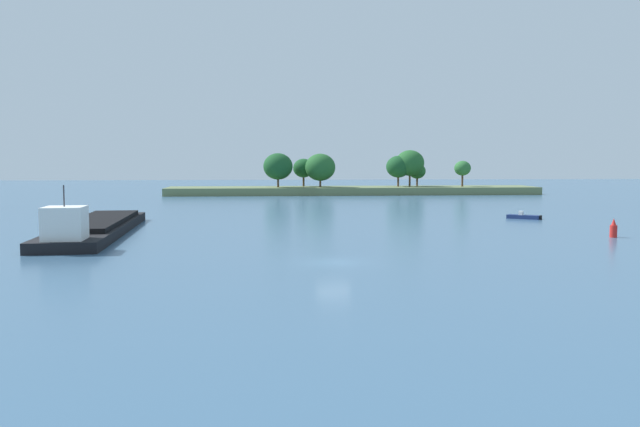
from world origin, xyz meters
The scene contains 5 objects.
ground_plane centered at (0.00, 0.00, 0.00)m, with size 400.00×400.00×0.00m, color #3D607F.
treeline_island centered at (13.98, 95.36, 2.95)m, with size 81.73×12.13×9.81m.
cargo_barge centered at (-22.57, 20.04, 0.85)m, with size 7.69×31.15×5.57m.
small_motorboat centered at (28.32, 33.75, 0.28)m, with size 4.05×3.41×1.00m.
channel_buoy_red centered at (29.30, 13.47, 0.81)m, with size 0.70×0.70×1.90m.
Camera 1 is at (-4.90, -47.92, 7.71)m, focal length 36.47 mm.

